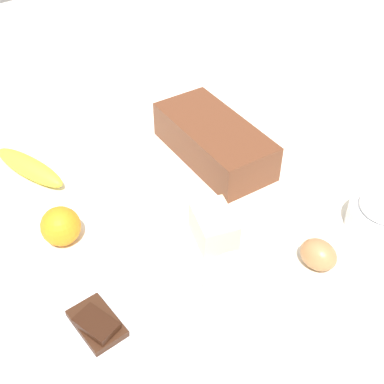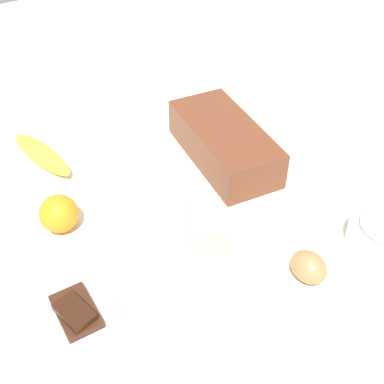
{
  "view_description": "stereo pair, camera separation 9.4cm",
  "coord_description": "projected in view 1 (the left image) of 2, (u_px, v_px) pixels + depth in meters",
  "views": [
    {
      "loc": [
        0.55,
        -0.44,
        0.66
      ],
      "look_at": [
        0.0,
        0.0,
        0.04
      ],
      "focal_mm": 47.49,
      "sensor_mm": 36.0,
      "label": 1
    },
    {
      "loc": [
        0.6,
        -0.36,
        0.66
      ],
      "look_at": [
        0.0,
        0.0,
        0.04
      ],
      "focal_mm": 47.49,
      "sensor_mm": 36.0,
      "label": 2
    }
  ],
  "objects": [
    {
      "name": "butter_block",
      "position": [
        214.0,
        227.0,
        0.88
      ],
      "size": [
        0.11,
        0.09,
        0.06
      ],
      "primitive_type": "cube",
      "rotation": [
        0.0,
        0.0,
        -0.36
      ],
      "color": "#F4EDB2",
      "rests_on": "ground_plane"
    },
    {
      "name": "flour_bowl",
      "position": [
        244.0,
        286.0,
        0.79
      ],
      "size": [
        0.13,
        0.13,
        0.07
      ],
      "color": "white",
      "rests_on": "ground_plane"
    },
    {
      "name": "ground_plane",
      "position": [
        192.0,
        212.0,
        0.97
      ],
      "size": [
        2.4,
        2.4,
        0.02
      ],
      "primitive_type": "cube",
      "color": "silver"
    },
    {
      "name": "chocolate_plate",
      "position": [
        97.0,
        326.0,
        0.76
      ],
      "size": [
        0.13,
        0.13,
        0.03
      ],
      "color": "white",
      "rests_on": "ground_plane"
    },
    {
      "name": "sugar_bowl",
      "position": [
        384.0,
        215.0,
        0.9
      ],
      "size": [
        0.13,
        0.13,
        0.07
      ],
      "color": "white",
      "rests_on": "ground_plane"
    },
    {
      "name": "loaf_pan",
      "position": [
        214.0,
        140.0,
        1.06
      ],
      "size": [
        0.29,
        0.16,
        0.08
      ],
      "rotation": [
        0.0,
        0.0,
        -0.1
      ],
      "color": "brown",
      "rests_on": "ground_plane"
    },
    {
      "name": "banana",
      "position": [
        29.0,
        167.0,
        1.03
      ],
      "size": [
        0.19,
        0.09,
        0.04
      ],
      "primitive_type": "ellipsoid",
      "rotation": [
        0.0,
        0.0,
        0.26
      ],
      "color": "yellow",
      "rests_on": "ground_plane"
    },
    {
      "name": "egg_near_butter",
      "position": [
        318.0,
        255.0,
        0.84
      ],
      "size": [
        0.07,
        0.06,
        0.05
      ],
      "primitive_type": "ellipsoid",
      "rotation": [
        0.0,
        1.57,
        3.25
      ],
      "color": "#AE7647",
      "rests_on": "ground_plane"
    },
    {
      "name": "orange_fruit",
      "position": [
        61.0,
        226.0,
        0.88
      ],
      "size": [
        0.07,
        0.07,
        0.07
      ],
      "primitive_type": "sphere",
      "color": "orange",
      "rests_on": "ground_plane"
    }
  ]
}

